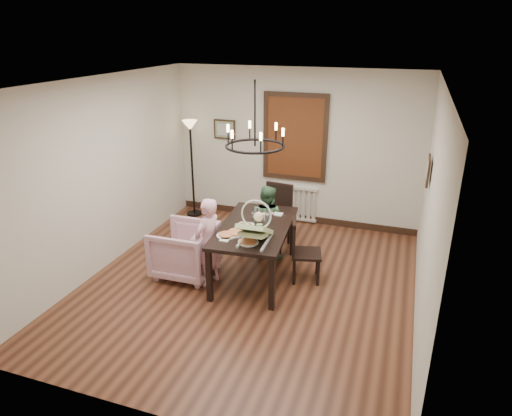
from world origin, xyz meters
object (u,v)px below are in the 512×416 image
Objects in this scene: armchair at (184,250)px; baby_bouncer at (255,228)px; elderly_woman at (208,249)px; dining_table at (255,231)px; drinking_glass at (254,217)px; chair_far at (274,217)px; chair_right at (307,250)px; seated_man at (266,228)px; floor_lamp at (192,170)px.

baby_bouncer is at bearing 78.92° from armchair.
elderly_woman is at bearing 72.81° from armchair.
drinking_glass is (-0.06, 0.12, 0.16)m from dining_table.
chair_far is at bearing 94.39° from baby_bouncer.
chair_right is 1.78m from armchair.
chair_right is at bearing 45.35° from baby_bouncer.
baby_bouncer is (0.71, -0.07, 0.46)m from elderly_woman.
elderly_woman is 0.85m from baby_bouncer.
floor_lamp reaches higher than seated_man.
baby_bouncer is (0.20, -1.13, 0.50)m from seated_man.
armchair is at bearing -156.59° from drinking_glass.
drinking_glass is at bearing 112.19° from armchair.
floor_lamp reaches higher than chair_right.
seated_man is at bearing 169.85° from elderly_woman.
drinking_glass is at bearing -86.01° from chair_far.
elderly_woman is 0.80m from drinking_glass.
chair_right reaches higher than armchair.
baby_bouncer reaches higher than armchair.
seated_man is at bearing 97.48° from baby_bouncer.
chair_right is 6.02× the size of drinking_glass.
chair_far is 1.13× the size of chair_right.
chair_right is at bearing 102.64° from armchair.
chair_far is 6.81× the size of drinking_glass.
floor_lamp is (-1.88, 0.85, 0.37)m from chair_far.
floor_lamp reaches higher than elderly_woman.
seated_man is at bearing 88.29° from dining_table.
dining_table is at bearing -44.52° from floor_lamp.
drinking_glass is at bearing -43.43° from floor_lamp.
chair_right is (0.75, -0.88, -0.06)m from chair_far.
elderly_woman reaches higher than dining_table.
drinking_glass reaches higher than chair_right.
elderly_woman is 0.59× the size of floor_lamp.
dining_table is 2.11× the size of armchair.
armchair is (-1.72, -0.42, -0.08)m from chair_right.
chair_far is at bearing 26.57° from chair_right.
armchair is 1.13m from drinking_glass.
dining_table is 0.99× the size of floor_lamp.
dining_table is 1.08m from armchair.
chair_right is 1.10× the size of armchair.
drinking_glass is (-0.22, 0.61, -0.12)m from baby_bouncer.
seated_man is 6.33× the size of drinking_glass.
armchair is 1.43× the size of baby_bouncer.
baby_bouncer is at bearing 124.24° from chair_right.
dining_table is at bearing 104.52° from armchair.
armchair is at bearing -90.27° from elderly_woman.
chair_right is at bearing 149.40° from seated_man.
dining_table is 0.69m from seated_man.
chair_far is 1.25× the size of armchair.
seated_man is at bearing 87.72° from drinking_glass.
elderly_woman is at bearing 99.59° from chair_right.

